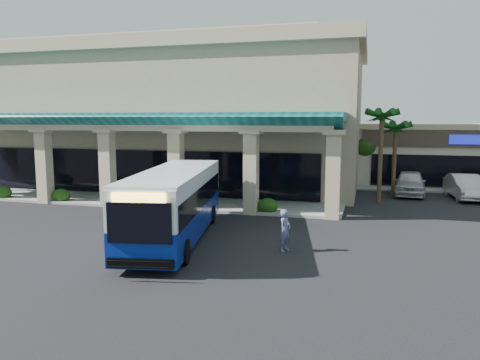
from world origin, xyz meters
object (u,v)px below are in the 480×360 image
(transit_bus, at_px, (175,205))
(car_white, at_px, (465,187))
(pedestrian, at_px, (285,230))
(car_silver, at_px, (410,183))

(transit_bus, xyz_separation_m, car_white, (14.49, 14.94, -0.73))
(pedestrian, distance_m, car_white, 18.20)
(car_silver, relative_size, car_white, 1.02)
(transit_bus, relative_size, car_silver, 2.19)
(transit_bus, distance_m, pedestrian, 5.12)
(car_silver, distance_m, car_white, 3.51)
(car_white, bearing_deg, transit_bus, -139.39)
(transit_bus, xyz_separation_m, car_silver, (11.05, 15.60, -0.68))
(car_silver, height_order, car_white, car_silver)
(transit_bus, xyz_separation_m, pedestrian, (5.04, -0.61, -0.70))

